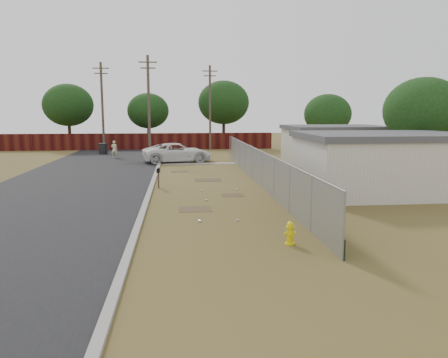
{
  "coord_description": "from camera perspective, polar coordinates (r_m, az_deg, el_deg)",
  "views": [
    {
      "loc": [
        -1.49,
        -23.46,
        4.22
      ],
      "look_at": [
        0.59,
        -3.66,
        1.1
      ],
      "focal_mm": 35.0,
      "sensor_mm": 36.0,
      "label": 1
    }
  ],
  "objects": [
    {
      "name": "ground",
      "position": [
        23.88,
        -2.34,
        -1.28
      ],
      "size": [
        120.0,
        120.0,
        0.0
      ],
      "primitive_type": "plane",
      "color": "brown",
      "rests_on": "ground"
    },
    {
      "name": "privacy_fence",
      "position": [
        48.78,
        -11.35,
        4.82
      ],
      "size": [
        30.0,
        0.12,
        1.8
      ],
      "primitive_type": "cube",
      "color": "#4C1710",
      "rests_on": "ground"
    },
    {
      "name": "mailbox",
      "position": [
        24.24,
        -8.58,
        0.9
      ],
      "size": [
        0.19,
        0.49,
        1.12
      ],
      "color": "brown",
      "rests_on": "ground"
    },
    {
      "name": "street",
      "position": [
        32.22,
        -15.37,
        1.09
      ],
      "size": [
        15.1,
        60.0,
        0.12
      ],
      "color": "black",
      "rests_on": "ground"
    },
    {
      "name": "pickup_truck",
      "position": [
        36.4,
        -6.1,
        3.45
      ],
      "size": [
        6.12,
        3.74,
        1.59
      ],
      "primitive_type": "imported",
      "rotation": [
        0.0,
        0.0,
        1.78
      ],
      "color": "white",
      "rests_on": "ground"
    },
    {
      "name": "pedestrian",
      "position": [
        40.75,
        -14.14,
        3.79
      ],
      "size": [
        0.61,
        0.44,
        1.56
      ],
      "primitive_type": "imported",
      "rotation": [
        0.0,
        0.0,
        3.02
      ],
      "color": "beige",
      "rests_on": "ground"
    },
    {
      "name": "horizon_trees",
      "position": [
        47.07,
        -3.22,
        9.38
      ],
      "size": [
        33.32,
        31.94,
        7.78
      ],
      "color": "#372318",
      "rests_on": "ground"
    },
    {
      "name": "fire_hydrant",
      "position": [
        14.11,
        8.62,
        -7.03
      ],
      "size": [
        0.36,
        0.36,
        0.79
      ],
      "color": "yellow",
      "rests_on": "ground"
    },
    {
      "name": "trash_bin",
      "position": [
        44.69,
        -15.52,
        3.86
      ],
      "size": [
        0.84,
        0.91,
        1.06
      ],
      "color": "black",
      "rests_on": "ground"
    },
    {
      "name": "scattered_litter",
      "position": [
        21.38,
        -1.03,
        -2.37
      ],
      "size": [
        2.45,
        10.68,
        0.07
      ],
      "color": "silver",
      "rests_on": "ground"
    },
    {
      "name": "chainlink_fence",
      "position": [
        25.15,
        4.61,
        1.05
      ],
      "size": [
        0.1,
        27.06,
        2.02
      ],
      "color": "gray",
      "rests_on": "ground"
    },
    {
      "name": "houses",
      "position": [
        28.97,
        16.76,
        3.26
      ],
      "size": [
        9.3,
        17.24,
        3.1
      ],
      "color": "beige",
      "rests_on": "ground"
    },
    {
      "name": "utility_poles",
      "position": [
        44.18,
        -8.96,
        9.41
      ],
      "size": [
        12.6,
        8.24,
        9.0
      ],
      "color": "brown",
      "rests_on": "ground"
    }
  ]
}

